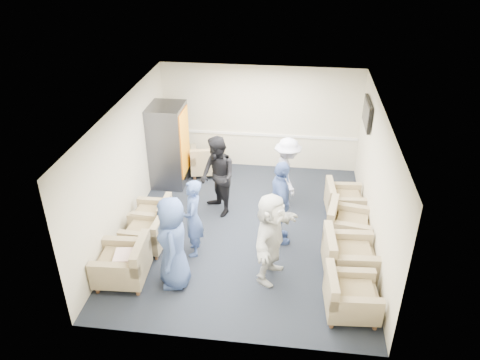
# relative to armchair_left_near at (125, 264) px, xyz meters

# --- Properties ---
(floor) EXTENTS (6.00, 6.00, 0.00)m
(floor) POSITION_rel_armchair_left_near_xyz_m (1.98, 1.82, -0.36)
(floor) COLOR black
(floor) RESTS_ON ground
(ceiling) EXTENTS (6.00, 6.00, 0.00)m
(ceiling) POSITION_rel_armchair_left_near_xyz_m (1.98, 1.82, 2.34)
(ceiling) COLOR silver
(ceiling) RESTS_ON back_wall
(back_wall) EXTENTS (5.00, 0.02, 2.70)m
(back_wall) POSITION_rel_armchair_left_near_xyz_m (1.98, 4.82, 0.99)
(back_wall) COLOR beige
(back_wall) RESTS_ON floor
(front_wall) EXTENTS (5.00, 0.02, 2.70)m
(front_wall) POSITION_rel_armchair_left_near_xyz_m (1.98, -1.18, 0.99)
(front_wall) COLOR beige
(front_wall) RESTS_ON floor
(left_wall) EXTENTS (0.02, 6.00, 2.70)m
(left_wall) POSITION_rel_armchair_left_near_xyz_m (-0.52, 1.82, 0.99)
(left_wall) COLOR beige
(left_wall) RESTS_ON floor
(right_wall) EXTENTS (0.02, 6.00, 2.70)m
(right_wall) POSITION_rel_armchair_left_near_xyz_m (4.48, 1.82, 0.99)
(right_wall) COLOR beige
(right_wall) RESTS_ON floor
(chair_rail) EXTENTS (4.98, 0.04, 0.06)m
(chair_rail) POSITION_rel_armchair_left_near_xyz_m (1.98, 4.80, 0.54)
(chair_rail) COLOR white
(chair_rail) RESTS_ON back_wall
(tv) EXTENTS (0.10, 1.00, 0.58)m
(tv) POSITION_rel_armchair_left_near_xyz_m (4.42, 3.62, 1.69)
(tv) COLOR black
(tv) RESTS_ON right_wall
(armchair_left_near) EXTENTS (0.94, 0.94, 0.71)m
(armchair_left_near) POSITION_rel_armchair_left_near_xyz_m (0.00, 0.00, 0.00)
(armchair_left_near) COLOR #907E5D
(armchair_left_near) RESTS_ON floor
(armchair_left_mid) EXTENTS (0.83, 0.83, 0.63)m
(armchair_left_mid) POSITION_rel_armchair_left_near_xyz_m (0.11, 0.98, -0.04)
(armchair_left_mid) COLOR #907E5D
(armchair_left_mid) RESTS_ON floor
(armchair_left_far) EXTENTS (0.76, 0.76, 0.61)m
(armchair_left_far) POSITION_rel_armchair_left_near_xyz_m (0.04, 1.62, -0.05)
(armchair_left_far) COLOR #907E5D
(armchair_left_far) RESTS_ON floor
(armchair_right_near) EXTENTS (0.91, 0.91, 0.68)m
(armchair_right_near) POSITION_rel_armchair_left_near_xyz_m (3.91, -0.32, -0.02)
(armchair_right_near) COLOR #907E5D
(armchair_right_near) RESTS_ON floor
(armchair_right_midnear) EXTENTS (0.98, 0.98, 0.74)m
(armchair_right_midnear) POSITION_rel_armchair_left_near_xyz_m (3.94, 0.68, 0.01)
(armchair_right_midnear) COLOR #907E5D
(armchair_right_midnear) RESTS_ON floor
(armchair_right_midfar) EXTENTS (0.98, 0.98, 0.68)m
(armchair_right_midfar) POSITION_rel_armchair_left_near_xyz_m (4.02, 1.76, -0.02)
(armchair_right_midfar) COLOR #907E5D
(armchair_right_midfar) RESTS_ON floor
(armchair_right_far) EXTENTS (0.86, 0.86, 0.64)m
(armchair_right_far) POSITION_rel_armchair_left_near_xyz_m (4.00, 2.73, -0.04)
(armchair_right_far) COLOR #907E5D
(armchair_right_far) RESTS_ON floor
(armchair_corner) EXTENTS (1.03, 1.03, 0.69)m
(armchair_corner) POSITION_rel_armchair_left_near_xyz_m (0.72, 4.21, -0.01)
(armchair_corner) COLOR #907E5D
(armchair_corner) RESTS_ON floor
(vending_machine) EXTENTS (0.81, 0.95, 2.01)m
(vending_machine) POSITION_rel_armchair_left_near_xyz_m (-0.11, 3.66, 0.65)
(vending_machine) COLOR #52525A
(vending_machine) RESTS_ON floor
(backpack) EXTENTS (0.29, 0.22, 0.48)m
(backpack) POSITION_rel_armchair_left_near_xyz_m (0.43, 1.62, -0.11)
(backpack) COLOR black
(backpack) RESTS_ON floor
(pillow) EXTENTS (0.36, 0.44, 0.11)m
(pillow) POSITION_rel_armchair_left_near_xyz_m (-0.01, -0.00, 0.17)
(pillow) COLOR silver
(pillow) RESTS_ON armchair_left_near
(person_front_left) EXTENTS (0.74, 0.96, 1.75)m
(person_front_left) POSITION_rel_armchair_left_near_xyz_m (0.90, 0.06, 0.52)
(person_front_left) COLOR #3C5390
(person_front_left) RESTS_ON floor
(person_mid_left) EXTENTS (0.46, 0.63, 1.59)m
(person_mid_left) POSITION_rel_armchair_left_near_xyz_m (1.06, 0.96, 0.44)
(person_mid_left) COLOR #3C5390
(person_mid_left) RESTS_ON floor
(person_back_left) EXTENTS (1.08, 1.12, 1.81)m
(person_back_left) POSITION_rel_armchair_left_near_xyz_m (1.28, 2.44, 0.55)
(person_back_left) COLOR black
(person_back_left) RESTS_ON floor
(person_back_right) EXTENTS (0.83, 1.17, 1.64)m
(person_back_right) POSITION_rel_armchair_left_near_xyz_m (2.76, 2.97, 0.46)
(person_back_right) COLOR silver
(person_back_right) RESTS_ON floor
(person_mid_right) EXTENTS (0.62, 1.11, 1.79)m
(person_mid_right) POSITION_rel_armchair_left_near_xyz_m (2.68, 1.54, 0.54)
(person_mid_right) COLOR #3C5390
(person_mid_right) RESTS_ON floor
(person_front_right) EXTENTS (0.97, 1.68, 1.73)m
(person_front_right) POSITION_rel_armchair_left_near_xyz_m (2.57, 0.44, 0.51)
(person_front_right) COLOR silver
(person_front_right) RESTS_ON floor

